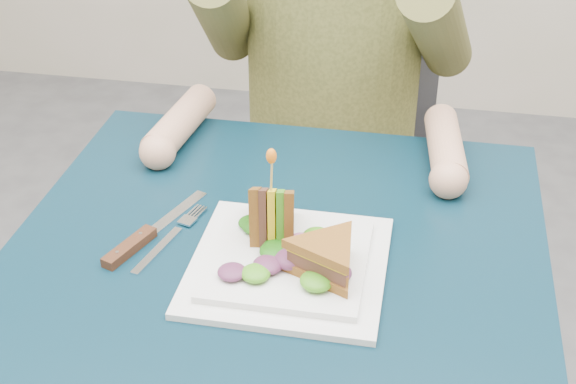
% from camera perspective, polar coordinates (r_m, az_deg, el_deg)
% --- Properties ---
extents(table, '(0.75, 0.75, 0.73)m').
position_cam_1_polar(table, '(1.16, -0.98, -7.50)').
color(table, black).
rests_on(table, ground).
extents(chair, '(0.42, 0.40, 0.93)m').
position_cam_1_polar(chair, '(1.78, 3.46, 3.77)').
color(chair, '#47474C').
rests_on(chair, ground).
extents(plate, '(0.26, 0.26, 0.02)m').
position_cam_1_polar(plate, '(1.08, 0.03, -5.10)').
color(plate, white).
rests_on(plate, table).
extents(sandwich_flat, '(0.16, 0.16, 0.05)m').
position_cam_1_polar(sandwich_flat, '(1.03, 2.79, -4.68)').
color(sandwich_flat, brown).
rests_on(sandwich_flat, plate).
extents(sandwich_upright, '(0.08, 0.13, 0.13)m').
position_cam_1_polar(sandwich_upright, '(1.09, -1.14, -1.62)').
color(sandwich_upright, brown).
rests_on(sandwich_upright, plate).
extents(fork, '(0.06, 0.18, 0.01)m').
position_cam_1_polar(fork, '(1.14, -8.52, -3.36)').
color(fork, silver).
rests_on(fork, table).
extents(knife, '(0.09, 0.21, 0.02)m').
position_cam_1_polar(knife, '(1.14, -10.56, -3.40)').
color(knife, silver).
rests_on(knife, table).
extents(toothpick, '(0.01, 0.01, 0.06)m').
position_cam_1_polar(toothpick, '(1.06, -1.18, 1.25)').
color(toothpick, tan).
rests_on(toothpick, sandwich_upright).
extents(toothpick_frill, '(0.01, 0.01, 0.02)m').
position_cam_1_polar(toothpick_frill, '(1.04, -1.19, 2.57)').
color(toothpick_frill, orange).
rests_on(toothpick_frill, sandwich_upright).
extents(lettuce_spill, '(0.15, 0.13, 0.02)m').
position_cam_1_polar(lettuce_spill, '(1.07, 0.39, -3.92)').
color(lettuce_spill, '#337A14').
rests_on(lettuce_spill, plate).
extents(onion_ring, '(0.04, 0.04, 0.02)m').
position_cam_1_polar(onion_ring, '(1.06, 0.88, -3.92)').
color(onion_ring, '#9E4C7A').
rests_on(onion_ring, plate).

